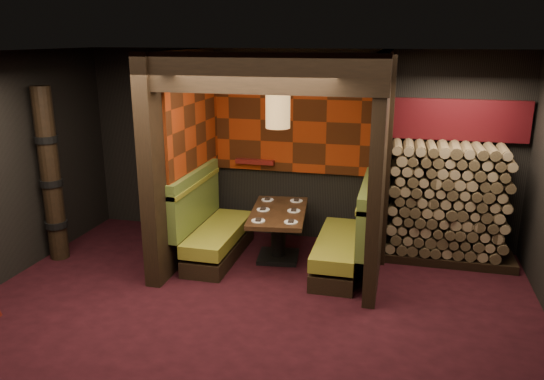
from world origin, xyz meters
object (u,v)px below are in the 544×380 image
(booth_bench_right, at_px, (347,242))
(firewood_stack, at_px, (453,204))
(booth_bench_left, at_px, (212,230))
(dining_table, at_px, (278,227))
(pendant_lamp, at_px, (278,111))
(totem_column, at_px, (51,176))

(booth_bench_right, bearing_deg, firewood_stack, 27.35)
(booth_bench_left, distance_m, dining_table, 0.94)
(booth_bench_right, distance_m, pendant_lamp, 1.95)
(booth_bench_right, bearing_deg, pendant_lamp, 174.24)
(dining_table, relative_size, pendant_lamp, 1.45)
(booth_bench_left, height_order, booth_bench_right, same)
(totem_column, bearing_deg, firewood_stack, 13.19)
(pendant_lamp, relative_size, totem_column, 0.41)
(totem_column, bearing_deg, booth_bench_right, 7.86)
(dining_table, bearing_deg, firewood_stack, 13.41)
(totem_column, bearing_deg, dining_table, 13.01)
(booth_bench_right, height_order, dining_table, booth_bench_right)
(dining_table, bearing_deg, pendant_lamp, -90.00)
(booth_bench_right, relative_size, firewood_stack, 0.92)
(totem_column, bearing_deg, pendant_lamp, 12.11)
(booth_bench_left, relative_size, firewood_stack, 0.92)
(totem_column, bearing_deg, booth_bench_left, 14.75)
(pendant_lamp, distance_m, totem_column, 3.22)
(booth_bench_left, distance_m, totem_column, 2.30)
(booth_bench_left, distance_m, booth_bench_right, 1.89)
(totem_column, xyz_separation_m, firewood_stack, (5.33, 1.25, -0.37))
(booth_bench_left, bearing_deg, pendant_lamp, 5.98)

